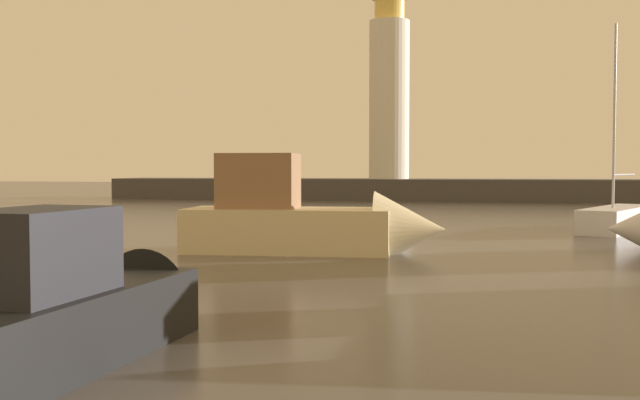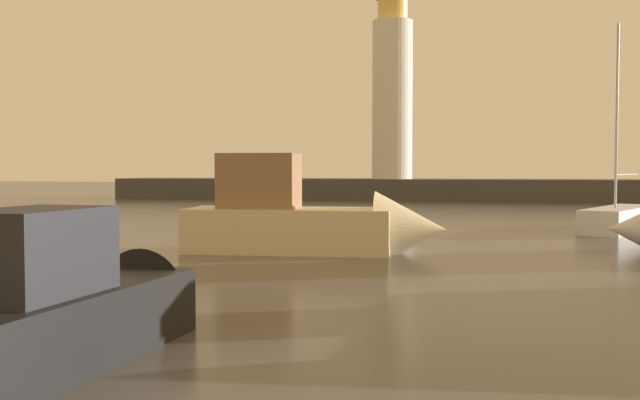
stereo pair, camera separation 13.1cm
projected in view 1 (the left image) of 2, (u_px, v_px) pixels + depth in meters
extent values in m
plane|color=#4C4742|center=(399.00, 231.00, 34.35)|extent=(220.00, 220.00, 0.00)
cube|color=#423F3D|center=(439.00, 190.00, 66.67)|extent=(61.39, 6.57, 1.94)
cylinder|color=silver|center=(389.00, 100.00, 67.30)|extent=(3.67, 3.67, 14.40)
cylinder|color=#F2CC59|center=(390.00, 10.00, 66.94)|extent=(2.75, 2.75, 2.02)
cube|color=beige|center=(288.00, 230.00, 25.63)|extent=(7.28, 3.23, 1.52)
cone|color=beige|center=(410.00, 229.00, 25.03)|extent=(2.62, 2.77, 2.60)
cube|color=#8C6647|center=(259.00, 181.00, 25.71)|extent=(2.81, 2.14, 1.91)
cube|color=black|center=(68.00, 325.00, 11.03)|extent=(2.11, 5.31, 1.12)
cone|color=black|center=(165.00, 289.00, 13.97)|extent=(1.82, 1.72, 1.73)
cube|color=#232328|center=(38.00, 252.00, 10.33)|extent=(1.53, 2.26, 1.23)
cube|color=silver|center=(617.00, 219.00, 34.34)|extent=(4.55, 7.51, 1.10)
cylinder|color=#B7B7BC|center=(614.00, 116.00, 33.53)|extent=(0.12, 0.12, 8.38)
cylinder|color=#B7B7BC|center=(624.00, 175.00, 35.30)|extent=(1.69, 3.78, 0.09)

